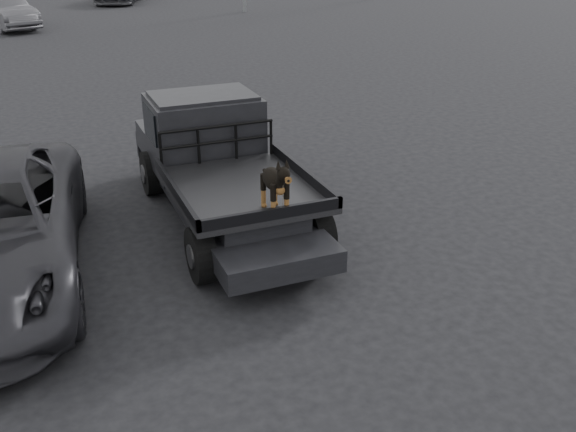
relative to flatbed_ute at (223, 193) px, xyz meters
name	(u,v)px	position (x,y,z in m)	size (l,w,h in m)	color
ground	(281,295)	(0.00, -2.43, -0.46)	(120.00, 120.00, 0.00)	black
flatbed_ute	(223,193)	(0.00, 0.00, 0.00)	(2.00, 5.40, 0.92)	black
ute_cab	(204,121)	(0.00, 0.95, 0.90)	(1.72, 1.30, 0.88)	black
headache_rack	(218,144)	(0.00, 0.20, 0.74)	(1.80, 0.08, 0.55)	black
dog	(275,184)	(0.13, -1.89, 0.83)	(0.32, 0.60, 0.74)	black
distant_car_a	(4,11)	(-2.94, 22.35, 0.26)	(1.53, 4.39, 1.45)	#4F4E53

